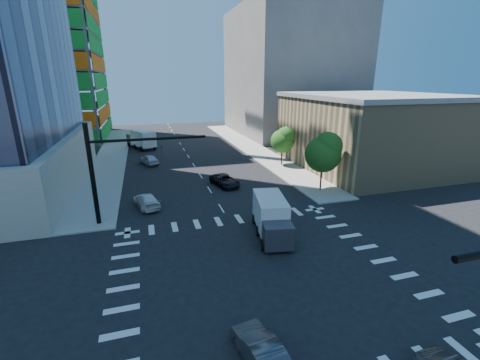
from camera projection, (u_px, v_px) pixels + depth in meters
name	position (u px, v px, depth m)	size (l,w,h in m)	color
ground	(263.00, 273.00, 21.74)	(160.00, 160.00, 0.00)	black
road_markings	(263.00, 273.00, 21.73)	(20.00, 20.00, 0.01)	silver
sidewalk_ne	(250.00, 147.00, 61.68)	(5.00, 60.00, 0.15)	gray
sidewalk_nw	(112.00, 156.00, 54.82)	(5.00, 60.00, 0.15)	gray
construction_building	(25.00, 15.00, 63.37)	(25.16, 34.50, 70.60)	slate
commercial_building	(370.00, 131.00, 47.09)	(20.50, 22.50, 10.60)	tan
bg_building_ne	(289.00, 73.00, 75.16)	(24.00, 30.00, 28.00)	slate
signal_mast_nw	(110.00, 165.00, 27.84)	(10.20, 0.40, 9.00)	black
tree_south	(325.00, 152.00, 36.49)	(4.16, 4.16, 6.82)	#382316
tree_north	(283.00, 140.00, 47.74)	(3.54, 3.52, 5.78)	#382316
car_nb_far	(225.00, 180.00, 39.44)	(2.27, 4.92, 1.37)	black
car_sb_near	(146.00, 201.00, 32.90)	(1.91, 4.70, 1.36)	silver
car_sb_mid	(149.00, 159.00, 49.39)	(1.78, 4.43, 1.51)	#B8BAC0
car_sb_cross	(262.00, 352.00, 14.64)	(1.46, 4.18, 1.38)	#434347
box_truck_near	(272.00, 221.00, 26.51)	(3.63, 6.31, 3.11)	black
box_truck_far	(141.00, 140.00, 60.54)	(5.43, 7.30, 3.53)	black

